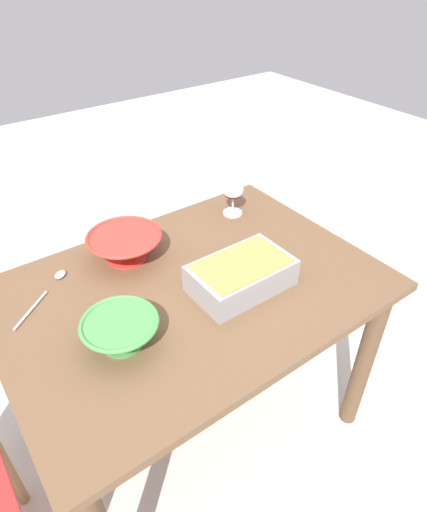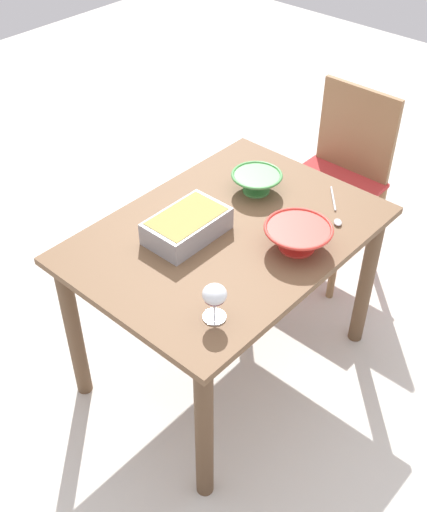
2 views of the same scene
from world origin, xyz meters
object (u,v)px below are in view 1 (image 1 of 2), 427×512
(wine_glass, at_px, (233,192))
(small_bowl, at_px, (125,245))
(mixing_bowl, at_px, (121,331))
(serving_spoon, at_px, (50,286))
(dining_table, at_px, (193,314))
(casserole_dish, at_px, (241,274))

(wine_glass, distance_m, small_bowl, 0.46)
(mixing_bowl, bearing_deg, serving_spoon, 103.23)
(small_bowl, bearing_deg, dining_table, -68.49)
(casserole_dish, xyz_separation_m, mixing_bowl, (-0.40, 0.00, -0.00))
(wine_glass, height_order, mixing_bowl, wine_glass)
(serving_spoon, bearing_deg, wine_glass, 1.68)
(wine_glass, bearing_deg, serving_spoon, -178.32)
(wine_glass, xyz_separation_m, mixing_bowl, (-0.65, -0.35, -0.05))
(wine_glass, relative_size, small_bowl, 0.54)
(wine_glass, bearing_deg, small_bowl, -177.91)
(dining_table, xyz_separation_m, wine_glass, (0.37, 0.26, 0.22))
(casserole_dish, bearing_deg, wine_glass, 55.29)
(dining_table, xyz_separation_m, serving_spoon, (-0.36, 0.24, 0.13))
(casserole_dish, height_order, small_bowl, same)
(mixing_bowl, bearing_deg, wine_glass, 28.68)
(dining_table, distance_m, mixing_bowl, 0.34)
(mixing_bowl, bearing_deg, casserole_dish, -0.61)
(dining_table, bearing_deg, serving_spoon, 146.05)
(casserole_dish, relative_size, small_bowl, 1.23)
(dining_table, distance_m, serving_spoon, 0.45)
(dining_table, bearing_deg, small_bowl, 111.51)
(dining_table, bearing_deg, wine_glass, 35.59)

